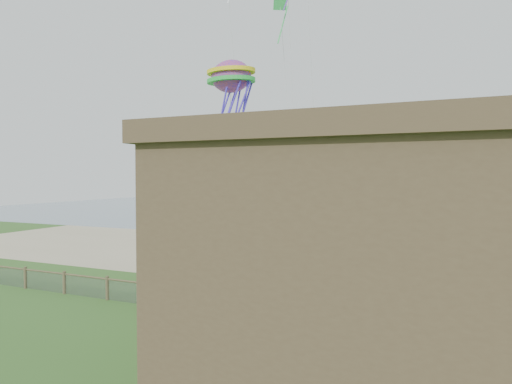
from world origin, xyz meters
TOP-DOWN VIEW (x-y plane):
  - ground at (0.00, 0.00)m, footprint 160.00×160.00m
  - sand_beach at (0.00, 22.00)m, footprint 72.00×20.00m
  - ocean at (0.00, 66.00)m, footprint 160.00×68.00m
  - chainlink_fence at (0.00, 6.00)m, footprint 36.20×0.20m
  - picnic_table at (6.16, 1.89)m, footprint 1.92×1.60m
  - octopus_kite at (-1.23, 10.82)m, footprint 2.96×2.13m
  - kite_green at (-2.17, 21.05)m, footprint 2.09×2.37m

SIDE VIEW (x-z plane):
  - ground at x=0.00m, z-range 0.00..0.00m
  - ocean at x=0.00m, z-range -0.01..0.01m
  - sand_beach at x=0.00m, z-range -0.01..0.01m
  - picnic_table at x=6.16m, z-range 0.00..0.72m
  - chainlink_fence at x=0.00m, z-range -0.07..1.18m
  - octopus_kite at x=-1.23m, z-range 7.54..13.54m
  - kite_green at x=-2.17m, z-range 17.29..20.55m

